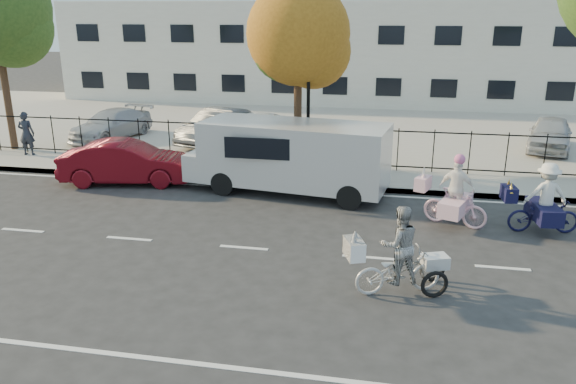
% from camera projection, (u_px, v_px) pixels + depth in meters
% --- Properties ---
extents(ground, '(120.00, 120.00, 0.00)m').
position_uv_depth(ground, '(244.00, 248.00, 13.64)').
color(ground, '#333334').
extents(road_markings, '(60.00, 9.52, 0.01)m').
position_uv_depth(road_markings, '(244.00, 248.00, 13.64)').
color(road_markings, silver).
rests_on(road_markings, ground).
extents(curb, '(60.00, 0.10, 0.15)m').
position_uv_depth(curb, '(284.00, 184.00, 18.34)').
color(curb, '#A8A399').
rests_on(curb, ground).
extents(sidewalk, '(60.00, 2.20, 0.15)m').
position_uv_depth(sidewalk, '(290.00, 176.00, 19.32)').
color(sidewalk, '#A8A399').
rests_on(sidewalk, ground).
extents(parking_lot, '(60.00, 15.60, 0.15)m').
position_uv_depth(parking_lot, '(323.00, 126.00, 27.63)').
color(parking_lot, '#A8A399').
rests_on(parking_lot, ground).
extents(iron_fence, '(58.00, 0.06, 1.50)m').
position_uv_depth(iron_fence, '(296.00, 145.00, 20.09)').
color(iron_fence, black).
rests_on(iron_fence, sidewalk).
extents(building, '(34.00, 10.00, 6.00)m').
position_uv_depth(building, '(344.00, 51.00, 36.07)').
color(building, silver).
rests_on(building, ground).
extents(lamppost, '(0.36, 0.36, 4.33)m').
position_uv_depth(lamppost, '(308.00, 84.00, 18.94)').
color(lamppost, black).
rests_on(lamppost, sidewalk).
extents(street_sign, '(0.85, 0.06, 1.80)m').
position_uv_depth(street_sign, '(243.00, 131.00, 19.89)').
color(street_sign, black).
rests_on(street_sign, sidewalk).
extents(zebra_trike, '(2.17, 1.43, 1.87)m').
position_uv_depth(zebra_trike, '(399.00, 260.00, 11.29)').
color(zebra_trike, silver).
rests_on(zebra_trike, ground).
extents(unicorn_bike, '(1.99, 1.45, 1.98)m').
position_uv_depth(unicorn_bike, '(455.00, 199.00, 14.86)').
color(unicorn_bike, '#FFC2D5').
rests_on(unicorn_bike, ground).
extents(bull_bike, '(2.03, 1.40, 1.86)m').
position_uv_depth(bull_bike, '(544.00, 205.00, 14.39)').
color(bull_bike, '#0F0F33').
rests_on(bull_bike, ground).
extents(white_van, '(6.53, 2.93, 2.23)m').
position_uv_depth(white_van, '(290.00, 155.00, 17.41)').
color(white_van, silver).
rests_on(white_van, ground).
extents(red_sedan, '(4.49, 2.25, 1.41)m').
position_uv_depth(red_sedan, '(127.00, 162.00, 18.55)').
color(red_sedan, '#620B14').
rests_on(red_sedan, ground).
extents(pedestrian, '(0.66, 0.48, 1.69)m').
position_uv_depth(pedestrian, '(26.00, 133.00, 21.55)').
color(pedestrian, black).
rests_on(pedestrian, sidewalk).
extents(lot_car_a, '(2.65, 4.52, 1.23)m').
position_uv_depth(lot_car_a, '(111.00, 124.00, 24.40)').
color(lot_car_a, '#B1B3B9').
rests_on(lot_car_a, parking_lot).
extents(lot_car_b, '(2.34, 4.47, 1.20)m').
position_uv_depth(lot_car_b, '(255.00, 129.00, 23.54)').
color(lot_car_b, white).
rests_on(lot_car_b, parking_lot).
extents(lot_car_c, '(2.67, 4.49, 1.40)m').
position_uv_depth(lot_car_c, '(218.00, 126.00, 23.58)').
color(lot_car_c, '#505358').
rests_on(lot_car_c, parking_lot).
extents(lot_car_d, '(2.51, 4.11, 1.31)m').
position_uv_depth(lot_car_d, '(550.00, 134.00, 22.39)').
color(lot_car_d, '#B2B5BA').
rests_on(lot_car_d, parking_lot).
extents(tree_mid, '(3.59, 3.56, 6.53)m').
position_uv_depth(tree_mid, '(302.00, 39.00, 19.23)').
color(tree_mid, '#442D1D').
rests_on(tree_mid, ground).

